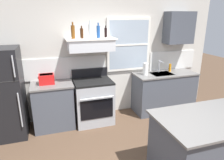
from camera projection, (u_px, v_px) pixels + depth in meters
name	position (u px, v px, depth m)	size (l,w,h in m)	color
back_wall	(101.00, 55.00, 4.35)	(5.40, 0.11, 2.70)	beige
refrigerator	(3.00, 94.00, 3.60)	(0.70, 0.72, 1.65)	black
counter_left_of_stove	(54.00, 105.00, 4.01)	(0.79, 0.63, 0.91)	#474C56
toaster	(47.00, 79.00, 3.84)	(0.30, 0.20, 0.19)	red
stove_range	(93.00, 101.00, 4.20)	(0.76, 0.69, 1.09)	#9EA0A5
range_hood_shelf	(91.00, 44.00, 3.94)	(0.96, 0.52, 0.24)	silver
bottle_amber_wine	(73.00, 32.00, 3.75)	(0.07, 0.07, 0.30)	brown
bottle_brown_stout	(82.00, 33.00, 3.81)	(0.06, 0.06, 0.23)	#381E0F
bottle_clear_tall	(90.00, 31.00, 3.81)	(0.06, 0.06, 0.33)	silver
bottle_blue_liqueur	(98.00, 32.00, 3.90)	(0.07, 0.07, 0.29)	#1E478C
bottle_balsamic_dark	(106.00, 32.00, 4.00)	(0.06, 0.06, 0.23)	black
counter_right_with_sink	(164.00, 92.00, 4.73)	(1.43, 0.63, 0.91)	#474C56
sink_faucet	(160.00, 65.00, 4.60)	(0.03, 0.17, 0.28)	silver
paper_towel_roll	(146.00, 69.00, 4.41)	(0.11, 0.11, 0.27)	white
dish_soap_bottle	(170.00, 68.00, 4.71)	(0.06, 0.06, 0.18)	orange
kitchen_island	(206.00, 147.00, 2.73)	(1.40, 0.90, 0.91)	#474C56
upper_cabinet_right	(179.00, 28.00, 4.52)	(0.64, 0.32, 0.70)	#474C56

